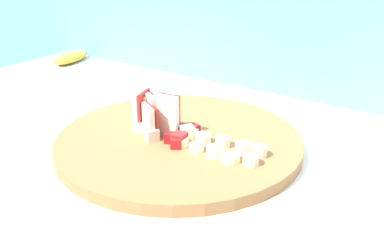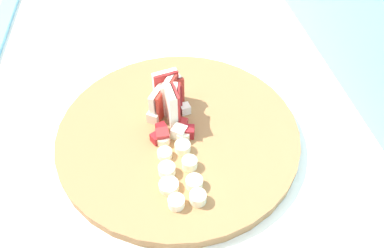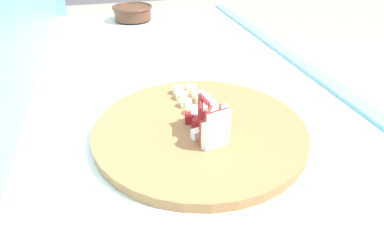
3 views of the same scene
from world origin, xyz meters
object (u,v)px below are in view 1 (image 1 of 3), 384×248
(apple_wedge_fan, at_px, (154,114))
(banana_slice_rows, at_px, (220,147))
(apple_dice_pile, at_px, (171,133))
(banana_peel, at_px, (71,57))
(cutting_board, at_px, (179,141))

(apple_wedge_fan, bearing_deg, banana_slice_rows, -0.73)
(apple_dice_pile, relative_size, banana_slice_rows, 0.72)
(apple_dice_pile, distance_m, banana_peel, 0.60)
(cutting_board, xyz_separation_m, banana_peel, (-0.54, 0.25, 0.00))
(apple_wedge_fan, relative_size, banana_slice_rows, 0.58)
(apple_wedge_fan, height_order, banana_slice_rows, apple_wedge_fan)
(cutting_board, bearing_deg, apple_dice_pile, -112.24)
(cutting_board, distance_m, apple_wedge_fan, 0.06)
(banana_slice_rows, bearing_deg, cutting_board, 174.10)
(cutting_board, xyz_separation_m, apple_dice_pile, (-0.01, -0.01, 0.02))
(apple_wedge_fan, distance_m, apple_dice_pile, 0.04)
(banana_slice_rows, bearing_deg, apple_wedge_fan, 179.27)
(apple_wedge_fan, bearing_deg, banana_peel, 152.46)
(cutting_board, bearing_deg, apple_wedge_fan, -171.29)
(apple_dice_pile, bearing_deg, apple_wedge_fan, 170.07)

